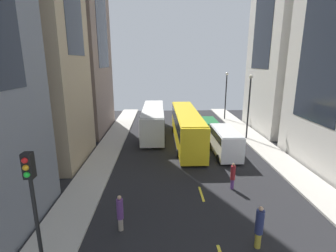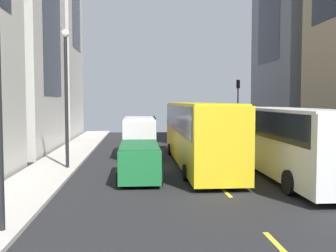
{
  "view_description": "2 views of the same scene",
  "coord_description": "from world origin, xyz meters",
  "px_view_note": "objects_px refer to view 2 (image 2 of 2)",
  "views": [
    {
      "loc": [
        -2.84,
        -24.58,
        8.88
      ],
      "look_at": [
        -1.94,
        1.76,
        2.1
      ],
      "focal_mm": 26.95,
      "sensor_mm": 36.0,
      "label": 1
    },
    {
      "loc": [
        3.59,
        24.48,
        3.71
      ],
      "look_at": [
        1.71,
        0.95,
        2.19
      ],
      "focal_mm": 41.59,
      "sensor_mm": 36.0,
      "label": 2
    }
  ],
  "objects_px": {
    "car_green_0": "(139,159)",
    "delivery_van_white": "(139,134)",
    "pedestrian_waiting_curb": "(152,132)",
    "traffic_light_near_corner": "(238,96)",
    "pedestrian_crossing_near": "(226,128)",
    "city_bus_white": "(285,136)",
    "pedestrian_crossing_mid": "(154,126)",
    "streetcar_yellow": "(197,128)"
  },
  "relations": [
    {
      "from": "pedestrian_crossing_mid",
      "to": "pedestrian_crossing_near",
      "type": "bearing_deg",
      "value": 50.38
    },
    {
      "from": "city_bus_white",
      "to": "car_green_0",
      "type": "height_order",
      "value": "city_bus_white"
    },
    {
      "from": "city_bus_white",
      "to": "traffic_light_near_corner",
      "type": "relative_size",
      "value": 2.1
    },
    {
      "from": "streetcar_yellow",
      "to": "pedestrian_crossing_mid",
      "type": "distance_m",
      "value": 16.65
    },
    {
      "from": "pedestrian_waiting_curb",
      "to": "delivery_van_white",
      "type": "bearing_deg",
      "value": -107.6
    },
    {
      "from": "car_green_0",
      "to": "pedestrian_crossing_near",
      "type": "xyz_separation_m",
      "value": [
        -8.48,
        -18.93,
        0.09
      ]
    },
    {
      "from": "pedestrian_crossing_mid",
      "to": "pedestrian_waiting_curb",
      "type": "bearing_deg",
      "value": -30.9
    },
    {
      "from": "delivery_van_white",
      "to": "car_green_0",
      "type": "bearing_deg",
      "value": 89.74
    },
    {
      "from": "streetcar_yellow",
      "to": "traffic_light_near_corner",
      "type": "bearing_deg",
      "value": -111.17
    },
    {
      "from": "streetcar_yellow",
      "to": "pedestrian_crossing_mid",
      "type": "relative_size",
      "value": 6.27
    },
    {
      "from": "city_bus_white",
      "to": "car_green_0",
      "type": "bearing_deg",
      "value": 2.19
    },
    {
      "from": "streetcar_yellow",
      "to": "city_bus_white",
      "type": "bearing_deg",
      "value": 135.63
    },
    {
      "from": "streetcar_yellow",
      "to": "pedestrian_waiting_curb",
      "type": "relative_size",
      "value": 7.13
    },
    {
      "from": "delivery_van_white",
      "to": "pedestrian_crossing_near",
      "type": "relative_size",
      "value": 2.63
    },
    {
      "from": "traffic_light_near_corner",
      "to": "car_green_0",
      "type": "bearing_deg",
      "value": 64.93
    },
    {
      "from": "delivery_van_white",
      "to": "pedestrian_waiting_curb",
      "type": "height_order",
      "value": "delivery_van_white"
    },
    {
      "from": "streetcar_yellow",
      "to": "pedestrian_crossing_near",
      "type": "xyz_separation_m",
      "value": [
        -5.11,
        -14.99,
        -1.03
      ]
    },
    {
      "from": "city_bus_white",
      "to": "traffic_light_near_corner",
      "type": "distance_m",
      "value": 23.03
    },
    {
      "from": "delivery_van_white",
      "to": "pedestrian_crossing_mid",
      "type": "distance_m",
      "value": 12.59
    },
    {
      "from": "city_bus_white",
      "to": "delivery_van_white",
      "type": "height_order",
      "value": "city_bus_white"
    },
    {
      "from": "city_bus_white",
      "to": "pedestrian_waiting_curb",
      "type": "bearing_deg",
      "value": -67.52
    },
    {
      "from": "city_bus_white",
      "to": "streetcar_yellow",
      "type": "bearing_deg",
      "value": -44.37
    },
    {
      "from": "pedestrian_crossing_near",
      "to": "pedestrian_crossing_mid",
      "type": "bearing_deg",
      "value": -153.21
    },
    {
      "from": "delivery_van_white",
      "to": "pedestrian_waiting_curb",
      "type": "distance_m",
      "value": 6.75
    },
    {
      "from": "pedestrian_crossing_near",
      "to": "traffic_light_near_corner",
      "type": "height_order",
      "value": "traffic_light_near_corner"
    },
    {
      "from": "streetcar_yellow",
      "to": "pedestrian_waiting_curb",
      "type": "xyz_separation_m",
      "value": [
        2.19,
        -10.68,
        -1.08
      ]
    },
    {
      "from": "car_green_0",
      "to": "pedestrian_crossing_mid",
      "type": "xyz_separation_m",
      "value": [
        -1.58,
        -20.47,
        0.18
      ]
    },
    {
      "from": "car_green_0",
      "to": "delivery_van_white",
      "type": "bearing_deg",
      "value": -90.26
    },
    {
      "from": "streetcar_yellow",
      "to": "traffic_light_near_corner",
      "type": "height_order",
      "value": "traffic_light_near_corner"
    },
    {
      "from": "traffic_light_near_corner",
      "to": "city_bus_white",
      "type": "bearing_deg",
      "value": 80.98
    },
    {
      "from": "delivery_van_white",
      "to": "pedestrian_crossing_mid",
      "type": "bearing_deg",
      "value": -97.06
    },
    {
      "from": "car_green_0",
      "to": "streetcar_yellow",
      "type": "bearing_deg",
      "value": -130.52
    },
    {
      "from": "pedestrian_crossing_near",
      "to": "city_bus_white",
      "type": "bearing_deg",
      "value": -54.78
    },
    {
      "from": "pedestrian_waiting_curb",
      "to": "traffic_light_near_corner",
      "type": "xyz_separation_m",
      "value": [
        -9.53,
        -8.3,
        3.15
      ]
    },
    {
      "from": "pedestrian_crossing_mid",
      "to": "traffic_light_near_corner",
      "type": "relative_size",
      "value": 0.39
    },
    {
      "from": "streetcar_yellow",
      "to": "pedestrian_crossing_mid",
      "type": "bearing_deg",
      "value": -83.82
    },
    {
      "from": "car_green_0",
      "to": "pedestrian_crossing_mid",
      "type": "distance_m",
      "value": 20.53
    },
    {
      "from": "pedestrian_crossing_near",
      "to": "delivery_van_white",
      "type": "bearing_deg",
      "value": -88.28
    },
    {
      "from": "delivery_van_white",
      "to": "pedestrian_crossing_near",
      "type": "bearing_deg",
      "value": -127.66
    },
    {
      "from": "city_bus_white",
      "to": "pedestrian_crossing_mid",
      "type": "bearing_deg",
      "value": -74.66
    },
    {
      "from": "pedestrian_waiting_curb",
      "to": "traffic_light_near_corner",
      "type": "distance_m",
      "value": 13.03
    },
    {
      "from": "traffic_light_near_corner",
      "to": "pedestrian_crossing_mid",
      "type": "bearing_deg",
      "value": 15.0
    }
  ]
}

